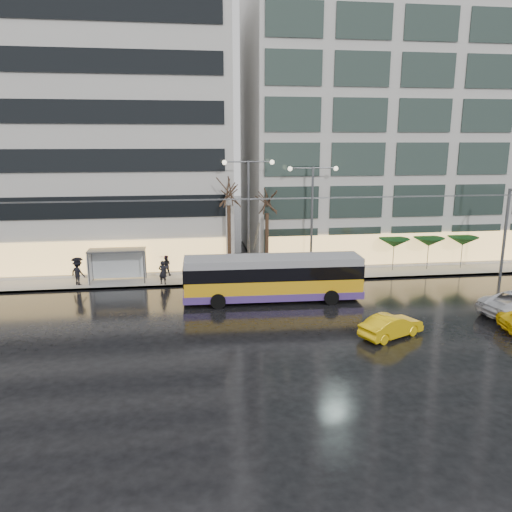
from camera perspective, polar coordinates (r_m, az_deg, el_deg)
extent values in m
plane|color=black|center=(29.13, -2.18, -8.32)|extent=(140.00, 140.00, 0.00)
cube|color=gray|center=(42.58, -1.35, -1.25)|extent=(80.00, 10.00, 0.15)
cube|color=slate|center=(37.84, -0.51, -3.09)|extent=(80.00, 0.10, 0.15)
cube|color=#B4B1AC|center=(47.91, -24.66, 12.57)|extent=(34.00, 14.00, 22.00)
cube|color=#B4B1AC|center=(50.84, 17.97, 14.78)|extent=(32.00, 14.00, 25.00)
cube|color=gold|center=(33.71, 1.93, -3.45)|extent=(11.87, 2.80, 1.48)
cube|color=#4B317C|center=(33.85, 1.93, -4.24)|extent=(11.92, 2.84, 0.49)
cube|color=black|center=(33.41, 1.95, -1.67)|extent=(11.90, 2.82, 0.89)
cube|color=gray|center=(33.25, 1.96, -0.52)|extent=(11.87, 2.80, 0.49)
cube|color=black|center=(34.76, 11.68, -1.60)|extent=(0.12, 2.26, 1.28)
cube|color=black|center=(33.17, -8.26, -2.18)|extent=(0.12, 2.26, 1.28)
cylinder|color=black|center=(35.71, 7.62, -3.51)|extent=(0.99, 0.37, 0.98)
cylinder|color=black|center=(33.43, 8.60, -4.70)|extent=(0.99, 0.37, 0.98)
cylinder|color=black|center=(34.74, -4.49, -3.90)|extent=(0.99, 0.37, 0.98)
cylinder|color=black|center=(32.40, -4.36, -5.17)|extent=(0.99, 0.37, 0.98)
cylinder|color=#595B60|center=(33.73, 0.10, 2.17)|extent=(0.16, 3.66, 2.59)
cylinder|color=#595B60|center=(34.21, 0.01, 2.32)|extent=(0.16, 3.66, 2.59)
cylinder|color=#595B60|center=(43.75, 26.57, 2.34)|extent=(0.24, 0.24, 7.00)
cylinder|color=#595B60|center=(33.16, -1.53, 6.47)|extent=(42.00, 0.04, 0.04)
cylinder|color=#595B60|center=(33.65, -1.63, 6.56)|extent=(42.00, 0.04, 0.04)
cube|color=#595B60|center=(38.73, -15.64, 0.65)|extent=(4.20, 1.60, 0.12)
cube|color=silver|center=(39.68, -15.40, -0.90)|extent=(4.00, 0.05, 2.20)
cube|color=white|center=(39.34, -18.48, -1.23)|extent=(0.10, 1.40, 2.20)
cylinder|color=#595B60|center=(38.67, -18.60, -1.48)|extent=(0.10, 0.10, 2.40)
cylinder|color=#595B60|center=(40.00, -18.24, -0.98)|extent=(0.10, 0.10, 2.40)
cylinder|color=#595B60|center=(38.10, -12.68, -1.32)|extent=(0.10, 0.10, 2.40)
cylinder|color=#595B60|center=(39.46, -12.52, -0.82)|extent=(0.10, 0.10, 2.40)
cylinder|color=#595B60|center=(38.54, -0.85, 4.18)|extent=(0.18, 0.18, 9.00)
cylinder|color=#595B60|center=(38.00, -2.25, 10.71)|extent=(1.80, 0.10, 0.10)
cylinder|color=#595B60|center=(38.22, 0.49, 10.74)|extent=(1.80, 0.10, 0.10)
sphere|color=#FFF2CC|center=(37.93, -3.62, 10.62)|extent=(0.36, 0.36, 0.36)
sphere|color=#FFF2CC|center=(38.36, 1.84, 10.66)|extent=(0.36, 0.36, 0.36)
cylinder|color=#595B60|center=(39.48, 6.39, 3.95)|extent=(0.18, 0.18, 8.50)
cylinder|color=#595B60|center=(38.83, 5.24, 9.98)|extent=(1.80, 0.10, 0.10)
cylinder|color=#595B60|center=(39.27, 7.84, 9.95)|extent=(1.80, 0.10, 0.10)
sphere|color=#FFF2CC|center=(38.64, 3.92, 9.92)|extent=(0.36, 0.36, 0.36)
sphere|color=#FFF2CC|center=(39.52, 9.11, 9.86)|extent=(0.36, 0.36, 0.36)
cylinder|color=black|center=(38.88, -3.07, 1.70)|extent=(0.28, 0.28, 5.60)
cylinder|color=black|center=(39.50, 1.25, 1.37)|extent=(0.28, 0.28, 4.90)
cylinder|color=#595B60|center=(42.50, 15.41, -0.12)|extent=(0.06, 0.06, 2.20)
cone|color=#0F3913|center=(42.25, 15.51, 1.46)|extent=(2.50, 2.50, 0.70)
cylinder|color=#595B60|center=(43.76, 19.03, 0.00)|extent=(0.06, 0.06, 2.20)
cone|color=#0F3913|center=(43.51, 19.14, 1.54)|extent=(2.50, 2.50, 0.70)
cylinder|color=#595B60|center=(45.18, 22.43, 0.12)|extent=(0.06, 0.06, 2.20)
cone|color=#0F3913|center=(44.94, 22.56, 1.61)|extent=(2.50, 2.50, 0.70)
imported|color=yellow|center=(28.76, 15.20, -7.72)|extent=(4.06, 2.85, 1.27)
imported|color=black|center=(37.69, -10.61, -1.86)|extent=(0.77, 0.65, 1.79)
imported|color=#FB5388|center=(37.48, -10.66, -0.59)|extent=(1.26, 1.27, 0.88)
imported|color=black|center=(40.02, -10.26, -1.08)|extent=(0.81, 0.64, 1.64)
imported|color=black|center=(39.17, -19.68, -1.78)|extent=(1.40, 1.24, 1.88)
imported|color=black|center=(38.98, -19.77, -0.62)|extent=(1.13, 1.13, 0.72)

